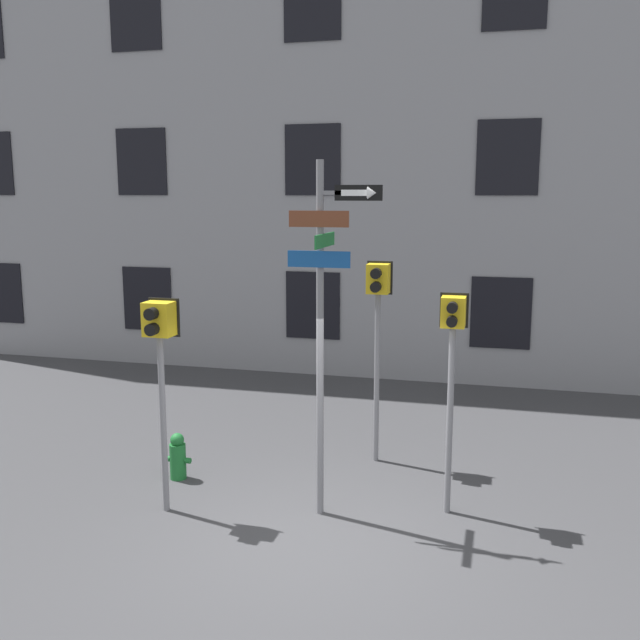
# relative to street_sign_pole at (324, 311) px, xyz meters

# --- Properties ---
(ground_plane) EXTENTS (60.00, 60.00, 0.00)m
(ground_plane) POSITION_rel_street_sign_pole_xyz_m (0.04, -0.82, -2.60)
(ground_plane) COLOR #38383A
(building_facade) EXTENTS (24.00, 0.63, 12.48)m
(building_facade) POSITION_rel_street_sign_pole_xyz_m (0.04, 7.05, 3.65)
(building_facade) COLOR gray
(building_facade) RESTS_ON ground_plane
(street_sign_pole) EXTENTS (1.12, 0.89, 4.37)m
(street_sign_pole) POSITION_rel_street_sign_pole_xyz_m (0.00, 0.00, 0.00)
(street_sign_pole) COLOR slate
(street_sign_pole) RESTS_ON ground_plane
(pedestrian_signal_left) EXTENTS (0.41, 0.40, 2.71)m
(pedestrian_signal_left) POSITION_rel_street_sign_pole_xyz_m (-1.97, -0.41, -0.44)
(pedestrian_signal_left) COLOR slate
(pedestrian_signal_left) RESTS_ON ground_plane
(pedestrian_signal_right) EXTENTS (0.35, 0.40, 2.78)m
(pedestrian_signal_right) POSITION_rel_street_sign_pole_xyz_m (1.50, 0.43, -0.45)
(pedestrian_signal_right) COLOR slate
(pedestrian_signal_right) RESTS_ON ground_plane
(pedestrian_signal_across) EXTENTS (0.38, 0.40, 3.01)m
(pedestrian_signal_across) POSITION_rel_street_sign_pole_xyz_m (0.31, 1.96, -0.23)
(pedestrian_signal_across) COLOR slate
(pedestrian_signal_across) RESTS_ON ground_plane
(fire_hydrant) EXTENTS (0.39, 0.23, 0.67)m
(fire_hydrant) POSITION_rel_street_sign_pole_xyz_m (-2.27, 0.57, -2.27)
(fire_hydrant) COLOR #196028
(fire_hydrant) RESTS_ON ground_plane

